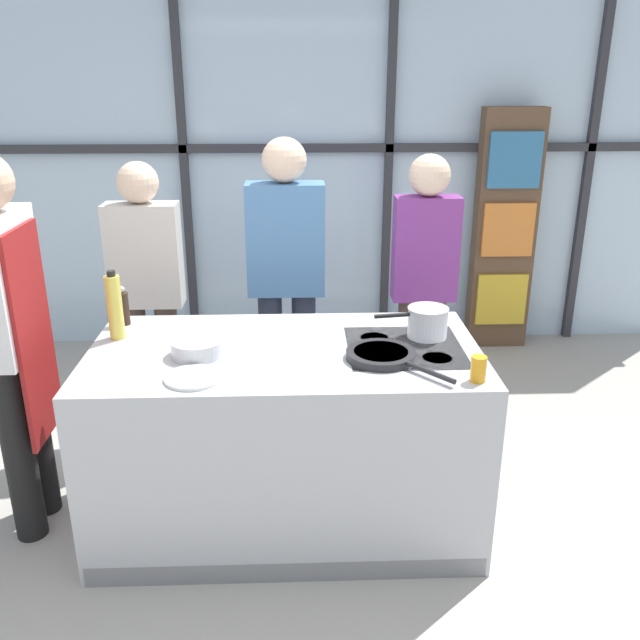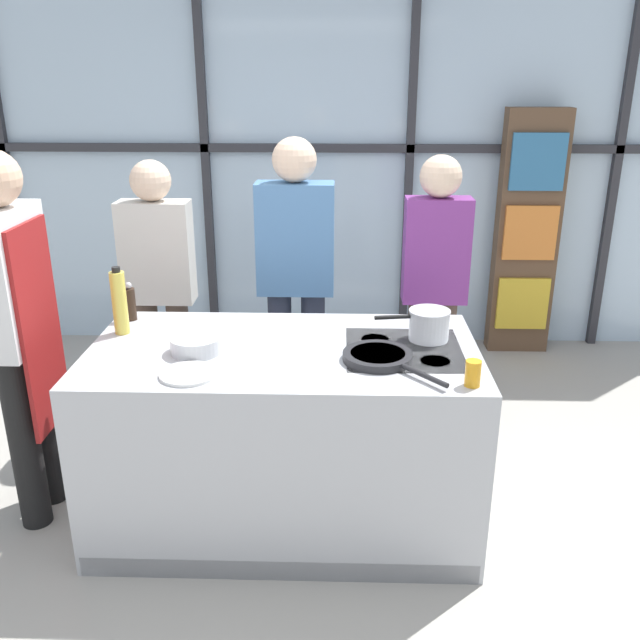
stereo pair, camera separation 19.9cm
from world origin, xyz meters
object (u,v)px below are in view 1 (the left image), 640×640
Objects in this scene: chef at (9,328)px; saucepan at (427,321)px; spectator_far_left at (147,285)px; oil_bottle at (115,307)px; juice_glass_near at (478,369)px; white_plate at (194,378)px; frying_pan at (382,355)px; spectator_center_left at (286,271)px; pepper_grinder at (123,307)px; mixing_bowl at (197,347)px; spectator_center_right at (424,275)px.

chef is 5.05× the size of saucepan.
chef is at bearing 65.08° from spectator_far_left.
oil_bottle reaches higher than juice_glass_near.
chef reaches higher than spectator_far_left.
juice_glass_near is (2.00, -0.38, -0.06)m from chef.
spectator_far_left is 6.77× the size of white_plate.
white_plate is (0.85, -0.31, -0.11)m from chef.
juice_glass_near is at bearing -18.62° from oil_bottle.
spectator_far_left is 1.61m from frying_pan.
spectator_center_left is 1.03m from saucepan.
spectator_far_left is 0.80m from spectator_center_left.
mixing_bowl is at bearing -44.73° from pepper_grinder.
white_plate is 0.65m from oil_bottle.
mixing_bowl is at bearing 175.07° from frying_pan.
spectator_center_right is 4.70× the size of saucepan.
pepper_grinder is (-1.59, -0.56, 0.02)m from spectator_center_right.
pepper_grinder is at bearing 93.12° from oil_bottle.
chef is 2.04m from juice_glass_near.
chef is at bearing 24.04° from spectator_center_right.
chef is 1.89m from saucepan.
saucepan is at bearing -1.51° from oil_bottle.
oil_bottle is at bearing 131.77° from white_plate.
spectator_far_left reaches higher than juice_glass_near.
spectator_center_right is at bearing 19.39° from pepper_grinder.
juice_glass_near is (0.36, -0.24, 0.03)m from frying_pan.
white_plate is 0.78m from pepper_grinder.
spectator_far_left reaches higher than saucepan.
spectator_far_left is 4.97× the size of oil_bottle.
chef is 0.99m from spectator_far_left.
frying_pan is (1.22, -1.04, -0.01)m from spectator_far_left.
juice_glass_near is at bearing -14.64° from mixing_bowl.
saucepan is 1.08× the size of oil_bottle.
spectator_center_right is at bearing 180.00° from spectator_center_left.
chef is at bearing 159.62° from white_plate.
oil_bottle reaches higher than white_plate.
oil_bottle is at bearing 178.49° from saucepan.
spectator_far_left is at bearing 139.71° from frying_pan.
mixing_bowl is (-0.39, -0.97, -0.06)m from spectator_center_left.
saucepan is at bearing 46.57° from frying_pan.
pepper_grinder reaches higher than white_plate.
white_plate is (0.43, -1.21, -0.02)m from spectator_far_left.
spectator_center_right is at bearing 89.49° from juice_glass_near.
spectator_center_left reaches higher than frying_pan.
spectator_far_left is 1.29m from white_plate.
frying_pan is at bearing 12.36° from white_plate.
oil_bottle is 1.66× the size of pepper_grinder.
mixing_bowl is at bearing 85.16° from chef.
saucepan is 1.48m from pepper_grinder.
spectator_center_right is 1.27m from juice_glass_near.
spectator_center_left is 0.80m from spectator_center_right.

